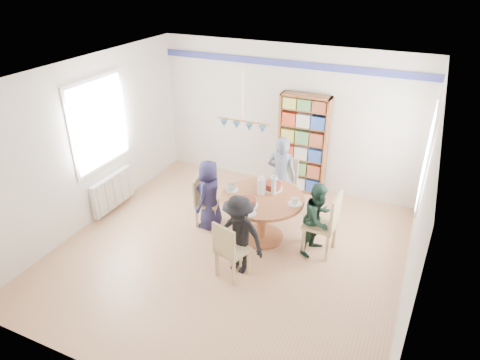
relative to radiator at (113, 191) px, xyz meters
The scene contains 14 objects.
ground 2.46m from the radiator, ahead, with size 5.00×5.00×0.00m, color tan.
room_shell 2.58m from the radiator, 14.73° to the left, with size 5.00×5.00×5.00m.
radiator is the anchor object (origin of this frame).
dining_table 2.74m from the radiator, ahead, with size 1.30×1.30×0.75m.
chair_left 1.70m from the radiator, ahead, with size 0.46×0.46×0.85m.
chair_right 3.75m from the radiator, ahead, with size 0.47×0.47×1.01m.
chair_far 3.01m from the radiator, 24.68° to the left, with size 0.46×0.46×0.96m.
chair_near 2.79m from the radiator, 16.99° to the right, with size 0.49×0.49×0.89m.
person_left 1.85m from the radiator, ahead, with size 0.58×0.38×1.19m, color #1C1B3C.
person_right 3.63m from the radiator, ahead, with size 0.56×0.44×1.15m, color #1A342A.
person_far 2.97m from the radiator, 22.23° to the left, with size 0.52×0.34×1.42m, color gray.
person_near 2.80m from the radiator, 12.82° to the right, with size 0.78×0.45×1.21m, color black.
bookshelf 3.52m from the radiator, 36.00° to the left, with size 0.90×0.27×1.88m.
tableware 2.75m from the radiator, ahead, with size 1.25×1.25×0.33m.
Camera 1 is at (2.34, -4.75, 4.03)m, focal length 32.00 mm.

